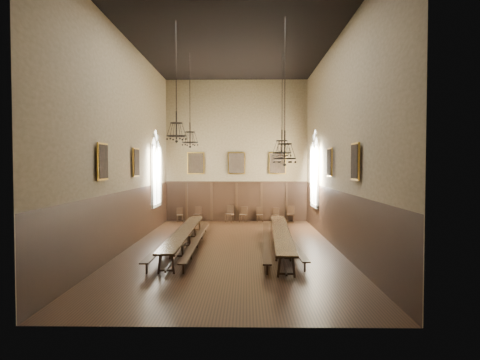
{
  "coord_description": "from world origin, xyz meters",
  "views": [
    {
      "loc": [
        0.62,
        -18.3,
        3.58
      ],
      "look_at": [
        0.33,
        1.5,
        2.89
      ],
      "focal_mm": 32.0,
      "sensor_mm": 36.0,
      "label": 1
    }
  ],
  "objects_px": {
    "chandelier_back_right": "(282,146)",
    "chair_3": "(229,217)",
    "chair_0": "(180,217)",
    "chair_4": "(243,217)",
    "bench_left_inner": "(197,242)",
    "chair_6": "(275,218)",
    "chair_7": "(291,217)",
    "chair_1": "(197,217)",
    "bench_right_inner": "(266,242)",
    "chandelier_back_left": "(190,136)",
    "chandelier_front_left": "(176,127)",
    "chair_5": "(260,217)",
    "bench_right_outer": "(288,241)",
    "chandelier_front_right": "(285,149)",
    "table_left": "(184,239)",
    "table_right": "(281,240)",
    "bench_left_outer": "(172,240)"
  },
  "relations": [
    {
      "from": "bench_right_inner",
      "to": "chair_0",
      "type": "xyz_separation_m",
      "value": [
        -5.08,
        8.64,
        -0.02
      ]
    },
    {
      "from": "chandelier_back_right",
      "to": "chandelier_front_right",
      "type": "distance_m",
      "value": 4.98
    },
    {
      "from": "chair_0",
      "to": "chair_4",
      "type": "bearing_deg",
      "value": -13.93
    },
    {
      "from": "chair_3",
      "to": "chair_4",
      "type": "bearing_deg",
      "value": 16.95
    },
    {
      "from": "bench_left_inner",
      "to": "chair_6",
      "type": "relative_size",
      "value": 10.8
    },
    {
      "from": "chandelier_back_left",
      "to": "table_left",
      "type": "bearing_deg",
      "value": -88.56
    },
    {
      "from": "chair_5",
      "to": "chair_3",
      "type": "bearing_deg",
      "value": -178.97
    },
    {
      "from": "table_left",
      "to": "chandelier_front_left",
      "type": "distance_m",
      "value": 5.1
    },
    {
      "from": "chair_7",
      "to": "chandelier_front_left",
      "type": "distance_m",
      "value": 12.82
    },
    {
      "from": "bench_left_inner",
      "to": "table_left",
      "type": "bearing_deg",
      "value": 173.46
    },
    {
      "from": "chair_4",
      "to": "chair_5",
      "type": "relative_size",
      "value": 1.06
    },
    {
      "from": "chair_7",
      "to": "chandelier_back_left",
      "type": "distance_m",
      "value": 9.41
    },
    {
      "from": "table_right",
      "to": "chair_1",
      "type": "distance_m",
      "value": 9.85
    },
    {
      "from": "chair_1",
      "to": "chair_5",
      "type": "bearing_deg",
      "value": 14.41
    },
    {
      "from": "chair_5",
      "to": "chair_6",
      "type": "height_order",
      "value": "chair_5"
    },
    {
      "from": "chair_6",
      "to": "table_left",
      "type": "bearing_deg",
      "value": -100.47
    },
    {
      "from": "chair_5",
      "to": "chandelier_back_right",
      "type": "relative_size",
      "value": 0.18
    },
    {
      "from": "chandelier_back_left",
      "to": "chandelier_back_right",
      "type": "relative_size",
      "value": 0.89
    },
    {
      "from": "bench_right_outer",
      "to": "bench_left_outer",
      "type": "bearing_deg",
      "value": 179.92
    },
    {
      "from": "chair_7",
      "to": "chair_1",
      "type": "bearing_deg",
      "value": -167.14
    },
    {
      "from": "chair_0",
      "to": "chair_5",
      "type": "relative_size",
      "value": 0.95
    },
    {
      "from": "chair_1",
      "to": "chandelier_back_left",
      "type": "bearing_deg",
      "value": -73.67
    },
    {
      "from": "chair_5",
      "to": "chandelier_back_left",
      "type": "distance_m",
      "value": 8.52
    },
    {
      "from": "chandelier_back_left",
      "to": "bench_right_outer",
      "type": "bearing_deg",
      "value": -26.4
    },
    {
      "from": "table_right",
      "to": "bench_left_inner",
      "type": "xyz_separation_m",
      "value": [
        -3.6,
        0.16,
        -0.13
      ]
    },
    {
      "from": "table_right",
      "to": "bench_left_inner",
      "type": "bearing_deg",
      "value": 177.45
    },
    {
      "from": "chair_1",
      "to": "chandelier_back_right",
      "type": "relative_size",
      "value": 0.19
    },
    {
      "from": "chandelier_front_left",
      "to": "chandelier_back_right",
      "type": "bearing_deg",
      "value": 46.27
    },
    {
      "from": "table_right",
      "to": "chair_5",
      "type": "bearing_deg",
      "value": 94.08
    },
    {
      "from": "chandelier_front_right",
      "to": "chandelier_back_left",
      "type": "bearing_deg",
      "value": 129.68
    },
    {
      "from": "chair_4",
      "to": "chandelier_front_right",
      "type": "xyz_separation_m",
      "value": [
        1.61,
        -10.99,
        3.89
      ]
    },
    {
      "from": "bench_right_inner",
      "to": "chandelier_back_left",
      "type": "bearing_deg",
      "value": 145.08
    },
    {
      "from": "bench_right_outer",
      "to": "chair_0",
      "type": "relative_size",
      "value": 10.81
    },
    {
      "from": "chair_3",
      "to": "chandelier_front_right",
      "type": "distance_m",
      "value": 11.94
    },
    {
      "from": "bench_left_inner",
      "to": "bench_right_inner",
      "type": "distance_m",
      "value": 2.98
    },
    {
      "from": "chair_7",
      "to": "chair_0",
      "type": "bearing_deg",
      "value": -167.94
    },
    {
      "from": "chair_4",
      "to": "chair_6",
      "type": "distance_m",
      "value": 2.04
    },
    {
      "from": "bench_right_inner",
      "to": "bench_right_outer",
      "type": "distance_m",
      "value": 0.99
    },
    {
      "from": "chandelier_back_right",
      "to": "chair_3",
      "type": "bearing_deg",
      "value": 114.75
    },
    {
      "from": "chandelier_front_left",
      "to": "bench_right_outer",
      "type": "bearing_deg",
      "value": 27.72
    },
    {
      "from": "table_left",
      "to": "chair_6",
      "type": "bearing_deg",
      "value": 62.25
    },
    {
      "from": "chair_7",
      "to": "chandelier_back_right",
      "type": "distance_m",
      "value": 7.42
    },
    {
      "from": "chandelier_back_right",
      "to": "chair_5",
      "type": "bearing_deg",
      "value": 98.06
    },
    {
      "from": "bench_right_outer",
      "to": "chair_0",
      "type": "bearing_deg",
      "value": 125.76
    },
    {
      "from": "chandelier_front_left",
      "to": "chair_7",
      "type": "bearing_deg",
      "value": 62.88
    },
    {
      "from": "chair_7",
      "to": "chair_6",
      "type": "bearing_deg",
      "value": -173.86
    },
    {
      "from": "chair_1",
      "to": "chandelier_front_left",
      "type": "relative_size",
      "value": 0.21
    },
    {
      "from": "chair_0",
      "to": "chandelier_front_right",
      "type": "relative_size",
      "value": 0.16
    },
    {
      "from": "bench_left_inner",
      "to": "chair_0",
      "type": "xyz_separation_m",
      "value": [
        -2.1,
        8.66,
        -0.01
      ]
    },
    {
      "from": "chair_0",
      "to": "chair_5",
      "type": "xyz_separation_m",
      "value": [
        5.07,
        -0.01,
        0.01
      ]
    }
  ]
}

